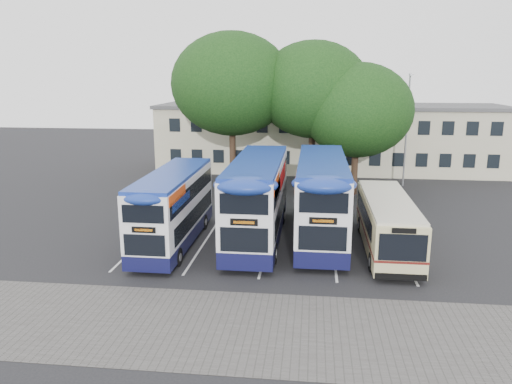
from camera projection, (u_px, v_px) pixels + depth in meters
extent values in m
plane|color=black|center=(342.00, 279.00, 22.54)|extent=(120.00, 120.00, 0.00)
cube|color=#595654|center=(293.00, 331.00, 17.92)|extent=(40.00, 6.00, 0.01)
cube|color=silver|center=(148.00, 235.00, 28.56)|extent=(0.12, 11.00, 0.01)
cube|color=silver|center=(208.00, 238.00, 28.17)|extent=(0.12, 11.00, 0.01)
cube|color=silver|center=(269.00, 240.00, 27.78)|extent=(0.12, 11.00, 0.01)
cube|color=silver|center=(333.00, 242.00, 27.40)|extent=(0.12, 11.00, 0.01)
cube|color=silver|center=(398.00, 245.00, 27.01)|extent=(0.12, 11.00, 0.01)
cube|color=#B3AE90|center=(328.00, 138.00, 47.94)|extent=(32.00, 8.00, 6.00)
cube|color=#4C4C4F|center=(329.00, 106.00, 47.24)|extent=(32.40, 8.40, 0.30)
cube|color=black|center=(329.00, 158.00, 44.36)|extent=(30.00, 0.06, 1.20)
cube|color=black|center=(330.00, 127.00, 43.71)|extent=(30.00, 0.06, 1.20)
cylinder|color=gray|center=(406.00, 131.00, 40.17)|extent=(0.14, 0.14, 9.00)
cube|color=gray|center=(410.00, 74.00, 39.13)|extent=(0.12, 0.80, 0.12)
cube|color=gray|center=(411.00, 75.00, 38.75)|extent=(0.25, 0.50, 0.12)
cylinder|color=black|center=(233.00, 151.00, 39.84)|extent=(0.50, 0.50, 6.08)
ellipsoid|color=black|center=(232.00, 84.00, 38.63)|extent=(9.38, 9.38, 7.98)
cylinder|color=black|center=(312.00, 154.00, 39.28)|extent=(0.50, 0.50, 5.78)
ellipsoid|color=black|center=(313.00, 90.00, 38.14)|extent=(8.69, 8.69, 7.39)
cylinder|color=black|center=(355.00, 164.00, 38.00)|extent=(0.50, 0.50, 4.71)
ellipsoid|color=black|center=(357.00, 110.00, 37.06)|extent=(8.26, 8.26, 7.02)
cube|color=#0F1039|center=(174.00, 233.00, 27.02)|extent=(2.25, 9.47, 0.72)
cube|color=white|center=(173.00, 201.00, 26.62)|extent=(2.25, 9.47, 2.80)
cube|color=navy|center=(172.00, 175.00, 26.28)|extent=(2.21, 9.28, 0.27)
cube|color=black|center=(175.00, 214.00, 27.05)|extent=(2.29, 8.39, 0.90)
cube|color=black|center=(173.00, 190.00, 26.47)|extent=(2.29, 8.93, 0.81)
cube|color=#DB4712|center=(178.00, 195.00, 23.22)|extent=(0.02, 2.89, 0.50)
cube|color=black|center=(144.00, 230.00, 22.03)|extent=(1.08, 0.06, 0.27)
cylinder|color=black|center=(170.00, 221.00, 29.83)|extent=(0.27, 0.90, 0.90)
cylinder|color=black|center=(204.00, 222.00, 29.61)|extent=(0.27, 0.90, 0.90)
cylinder|color=black|center=(137.00, 255.00, 24.17)|extent=(0.27, 0.90, 0.90)
cylinder|color=black|center=(178.00, 257.00, 23.94)|extent=(0.27, 0.90, 0.90)
cube|color=#0F1039|center=(258.00, 227.00, 27.73)|extent=(2.58, 10.83, 0.83)
cube|color=white|center=(258.00, 192.00, 27.27)|extent=(2.58, 10.83, 3.20)
cube|color=navy|center=(258.00, 162.00, 26.89)|extent=(2.53, 10.61, 0.31)
cube|color=black|center=(258.00, 206.00, 27.77)|extent=(2.62, 9.59, 1.03)
cube|color=black|center=(258.00, 179.00, 27.10)|extent=(2.62, 10.21, 0.93)
cube|color=#DB4712|center=(277.00, 183.00, 23.39)|extent=(0.02, 3.30, 0.57)
cube|color=black|center=(244.00, 222.00, 22.03)|extent=(1.24, 0.06, 0.31)
cylinder|color=black|center=(245.00, 214.00, 30.95)|extent=(0.31, 1.03, 1.03)
cylinder|color=black|center=(282.00, 216.00, 30.69)|extent=(0.31, 1.03, 1.03)
cylinder|color=black|center=(226.00, 252.00, 24.47)|extent=(0.31, 1.03, 1.03)
cylinder|color=black|center=(273.00, 254.00, 24.21)|extent=(0.31, 1.03, 1.03)
cube|color=red|center=(283.00, 175.00, 28.20)|extent=(0.02, 4.13, 0.88)
cube|color=#0F1039|center=(320.00, 226.00, 27.93)|extent=(2.58, 10.85, 0.83)
cube|color=white|center=(322.00, 191.00, 27.46)|extent=(2.58, 10.85, 3.20)
cube|color=navy|center=(322.00, 161.00, 27.08)|extent=(2.53, 10.63, 0.31)
cube|color=black|center=(321.00, 205.00, 27.97)|extent=(2.62, 9.61, 1.03)
cube|color=black|center=(322.00, 178.00, 27.30)|extent=(2.62, 10.23, 0.93)
cube|color=#DB4712|center=(351.00, 182.00, 23.58)|extent=(0.02, 3.31, 0.57)
cube|color=black|center=(323.00, 221.00, 22.22)|extent=(1.24, 0.06, 0.31)
cylinder|color=black|center=(301.00, 214.00, 31.15)|extent=(0.31, 1.03, 1.03)
cylinder|color=black|center=(339.00, 215.00, 30.89)|extent=(0.31, 1.03, 1.03)
cylinder|color=black|center=(297.00, 250.00, 24.66)|extent=(0.31, 1.03, 1.03)
cylinder|color=black|center=(345.00, 252.00, 24.40)|extent=(0.31, 1.03, 1.03)
cube|color=#CBC187|center=(387.00, 223.00, 25.93)|extent=(2.32, 9.26, 2.36)
cube|color=beige|center=(389.00, 200.00, 25.65)|extent=(2.22, 8.89, 0.19)
cube|color=black|center=(386.00, 213.00, 26.29)|extent=(2.36, 7.41, 0.83)
cube|color=#5D1612|center=(387.00, 230.00, 26.02)|extent=(2.35, 9.28, 0.11)
cube|color=black|center=(403.00, 248.00, 21.37)|extent=(2.04, 0.06, 1.20)
cylinder|color=black|center=(372.00, 262.00, 23.23)|extent=(0.28, 0.93, 0.93)
cylinder|color=black|center=(419.00, 264.00, 23.00)|extent=(0.28, 0.93, 0.93)
cylinder|color=black|center=(361.00, 225.00, 28.97)|extent=(0.28, 0.93, 0.93)
cylinder|color=black|center=(398.00, 226.00, 28.73)|extent=(0.28, 0.93, 0.93)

